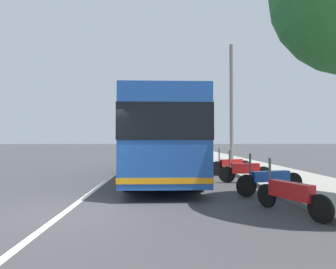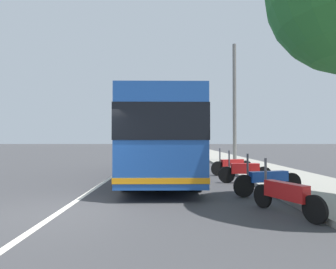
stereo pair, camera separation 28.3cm
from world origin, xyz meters
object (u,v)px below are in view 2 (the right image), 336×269
car_side_street (137,146)px  coach_bus (162,136)px  motorcycle_by_tree (268,180)px  motorcycle_mid_row (232,165)px  car_behind_bus (168,148)px  car_ahead_same_lane (164,146)px  motorcycle_nearest_curb (245,171)px  car_far_distant (140,145)px  utility_pole (235,103)px  motorcycle_far_end (285,194)px

car_side_street → coach_bus: bearing=3.5°
motorcycle_by_tree → car_side_street: 37.34m
motorcycle_mid_row → car_behind_bus: 22.39m
motorcycle_mid_row → car_ahead_same_lane: bearing=-104.6°
motorcycle_nearest_curb → car_far_distant: car_far_distant is taller
car_side_street → car_behind_bus: 10.32m
coach_bus → motorcycle_nearest_curb: bearing=-121.7°
motorcycle_mid_row → motorcycle_by_tree: bearing=69.3°
car_behind_bus → utility_pole: (-14.34, -4.97, 3.71)m
motorcycle_by_tree → motorcycle_mid_row: motorcycle_mid_row is taller
coach_bus → car_ahead_same_lane: coach_bus is taller
coach_bus → motorcycle_mid_row: size_ratio=5.32×
car_far_distant → car_ahead_same_lane: bearing=42.1°
motorcycle_nearest_curb → car_behind_bus: (24.80, 2.96, 0.25)m
motorcycle_by_tree → car_ahead_same_lane: car_ahead_same_lane is taller
car_far_distant → utility_pole: 35.77m
car_side_street → utility_pole: utility_pole is taller
motorcycle_nearest_curb → car_far_distant: bearing=-77.9°
utility_pole → car_side_street: bearing=22.5°
car_side_street → motorcycle_nearest_curb: bearing=8.3°
car_behind_bus → utility_pole: 15.63m
motorcycle_nearest_curb → car_side_street: (33.95, 7.74, 0.21)m
motorcycle_nearest_curb → motorcycle_far_end: bearing=87.4°
motorcycle_far_end → motorcycle_nearest_curb: 4.84m
motorcycle_far_end → car_far_distant: size_ratio=0.49×
car_side_street → car_far_distant: size_ratio=1.04×
motorcycle_nearest_curb → utility_pole: bearing=-99.2°
motorcycle_far_end → coach_bus: bearing=0.3°
coach_bus → car_ahead_same_lane: bearing=-0.4°
motorcycle_by_tree → motorcycle_far_end: bearing=63.3°
motorcycle_nearest_curb → coach_bus: bearing=-29.3°
motorcycle_mid_row → car_side_street: car_side_street is taller
motorcycle_by_tree → motorcycle_nearest_curb: motorcycle_by_tree is taller
motorcycle_nearest_curb → car_behind_bus: bearing=-81.5°
car_ahead_same_lane → car_behind_bus: (-14.53, -0.55, 0.05)m
motorcycle_by_tree → utility_pole: size_ratio=0.26×
motorcycle_far_end → motorcycle_by_tree: size_ratio=0.87×
motorcycle_mid_row → utility_pole: (7.84, -1.93, 3.95)m
coach_bus → car_far_distant: size_ratio=2.84×
motorcycle_far_end → motorcycle_mid_row: bearing=-26.2°
car_ahead_same_lane → car_far_distant: 7.02m
motorcycle_mid_row → car_behind_bus: car_behind_bus is taller
motorcycle_far_end → car_ahead_same_lane: 44.27m
motorcycle_mid_row → utility_pole: 8.99m
car_ahead_same_lane → car_side_street: bearing=139.8°
coach_bus → car_far_distant: coach_bus is taller
motorcycle_mid_row → car_behind_bus: (22.18, 3.04, 0.24)m
car_side_street → utility_pole: (-23.49, -9.75, 3.75)m
motorcycle_nearest_curb → car_side_street: size_ratio=0.50×
coach_bus → motorcycle_by_tree: 5.76m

